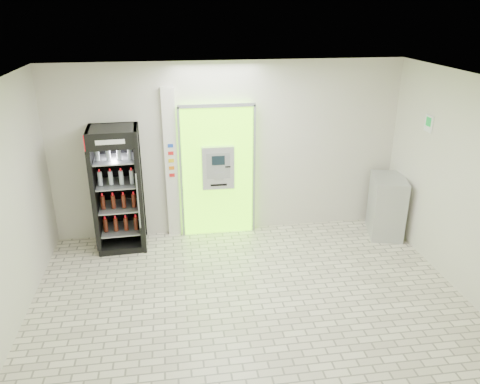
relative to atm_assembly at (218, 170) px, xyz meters
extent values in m
plane|color=beige|center=(0.20, -2.41, -1.17)|extent=(6.00, 6.00, 0.00)
plane|color=beige|center=(0.20, 0.09, 0.33)|extent=(6.00, 0.00, 6.00)
plane|color=beige|center=(0.20, -4.91, 0.33)|extent=(6.00, 0.00, 6.00)
plane|color=beige|center=(3.20, -2.41, 0.33)|extent=(0.00, 5.00, 5.00)
plane|color=white|center=(0.20, -2.41, 1.83)|extent=(6.00, 6.00, 0.00)
cube|color=#79FE0F|center=(0.00, 0.02, -0.02)|extent=(1.20, 0.12, 2.30)
cube|color=gray|center=(0.00, -0.05, 1.13)|extent=(1.28, 0.04, 0.06)
cube|color=gray|center=(-0.63, -0.05, -0.02)|extent=(0.04, 0.04, 2.30)
cube|color=gray|center=(0.63, -0.05, -0.02)|extent=(0.04, 0.04, 2.30)
cube|color=black|center=(0.10, -0.04, -0.67)|extent=(0.62, 0.01, 0.67)
cube|color=black|center=(-0.34, -0.04, 0.81)|extent=(0.22, 0.01, 0.18)
cube|color=#B0B3B8|center=(0.00, -0.09, 0.08)|extent=(0.55, 0.12, 0.75)
cube|color=black|center=(0.00, -0.16, 0.23)|extent=(0.22, 0.01, 0.16)
cube|color=gray|center=(0.00, -0.16, -0.05)|extent=(0.16, 0.01, 0.12)
cube|color=black|center=(0.16, -0.16, 0.11)|extent=(0.09, 0.01, 0.02)
cube|color=black|center=(0.00, -0.16, -0.21)|extent=(0.28, 0.01, 0.03)
cube|color=silver|center=(-0.78, 0.04, 0.13)|extent=(0.22, 0.10, 2.60)
cube|color=#193FB2|center=(-0.78, -0.02, 0.48)|extent=(0.09, 0.01, 0.06)
cube|color=red|center=(-0.78, -0.02, 0.35)|extent=(0.09, 0.01, 0.06)
cube|color=yellow|center=(-0.78, -0.02, 0.22)|extent=(0.09, 0.01, 0.06)
cube|color=orange|center=(-0.78, -0.02, 0.09)|extent=(0.09, 0.01, 0.06)
cube|color=red|center=(-0.78, -0.02, -0.04)|extent=(0.09, 0.01, 0.06)
cube|color=black|center=(-1.67, -0.27, -0.14)|extent=(0.81, 0.74, 2.05)
cube|color=black|center=(-1.67, 0.05, -0.14)|extent=(0.77, 0.09, 2.05)
cube|color=#B3090E|center=(-1.67, -0.62, 0.75)|extent=(0.75, 0.05, 0.25)
cube|color=white|center=(-1.67, -0.62, 0.75)|extent=(0.43, 0.03, 0.07)
cube|color=black|center=(-1.67, -0.27, -1.12)|extent=(0.81, 0.74, 0.10)
cylinder|color=gray|center=(-1.33, -0.64, -0.23)|extent=(0.03, 0.03, 0.92)
cube|color=gray|center=(-1.67, -0.27, -0.86)|extent=(0.68, 0.63, 0.02)
cube|color=gray|center=(-1.67, -0.27, -0.45)|extent=(0.68, 0.63, 0.02)
cube|color=gray|center=(-1.67, -0.27, -0.04)|extent=(0.68, 0.63, 0.02)
cube|color=gray|center=(-1.67, -0.27, 0.37)|extent=(0.68, 0.63, 0.02)
cube|color=#B0B3B8|center=(2.92, -0.51, -0.64)|extent=(0.72, 0.91, 1.07)
cube|color=gray|center=(2.66, -0.51, -0.59)|extent=(0.21, 0.76, 0.01)
cube|color=white|center=(3.19, -1.01, 0.95)|extent=(0.02, 0.22, 0.26)
cube|color=#0D9232|center=(3.18, -1.01, 0.98)|extent=(0.00, 0.14, 0.14)
camera|label=1|loc=(-0.75, -7.57, 2.67)|focal=35.00mm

